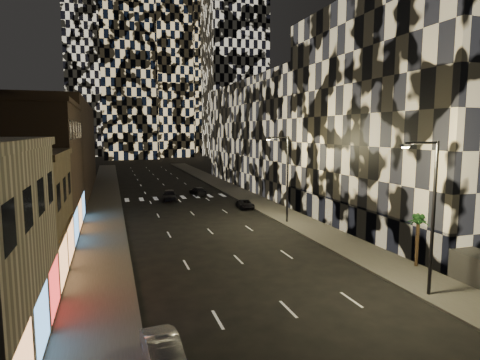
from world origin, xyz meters
TOP-DOWN VIEW (x-y plane):
  - sidewalk_left at (-10.00, 50.00)m, footprint 4.00×120.00m
  - sidewalk_right at (10.00, 50.00)m, footprint 4.00×120.00m
  - curb_left at (-7.90, 50.00)m, footprint 0.20×120.00m
  - curb_right at (7.90, 50.00)m, footprint 0.20×120.00m
  - retail_brown at (-17.00, 33.50)m, footprint 10.00×15.00m
  - retail_filler_left at (-17.00, 60.00)m, footprint 10.00×40.00m
  - midrise_right at (20.00, 24.50)m, footprint 16.00×25.00m
  - midrise_base at (12.30, 24.50)m, footprint 0.60×25.00m
  - midrise_filler_right at (20.00, 57.00)m, footprint 16.00×40.00m
  - tower_right_mid at (35.00, 135.00)m, footprint 20.00×20.00m
  - tower_left_back at (-12.00, 165.00)m, footprint 24.00×24.00m
  - tower_center_low at (-2.00, 140.00)m, footprint 18.00×18.00m
  - streetlight_near at (8.35, 10.00)m, footprint 2.55×0.25m
  - streetlight_far at (8.35, 30.00)m, footprint 2.55×0.25m
  - car_silver_parked at (-7.20, 7.54)m, footprint 1.71×4.03m
  - car_dark_midlane at (-1.30, 47.63)m, footprint 2.37×4.74m
  - car_dark_oncoming at (3.50, 51.13)m, footprint 2.20×4.46m
  - car_dark_rightlane at (7.00, 39.04)m, footprint 2.04×3.93m
  - palm_tree at (11.50, 14.31)m, footprint 1.90×1.91m

SIDE VIEW (x-z plane):
  - sidewalk_left at x=-10.00m, z-range 0.00..0.15m
  - sidewalk_right at x=10.00m, z-range 0.00..0.15m
  - curb_left at x=-7.90m, z-range 0.00..0.15m
  - curb_right at x=7.90m, z-range 0.00..0.15m
  - car_dark_rightlane at x=7.00m, z-range 0.00..1.06m
  - car_dark_oncoming at x=3.50m, z-range 0.00..1.25m
  - car_silver_parked at x=-7.20m, z-range 0.00..1.30m
  - car_dark_midlane at x=-1.30m, z-range 0.00..1.55m
  - midrise_base at x=12.30m, z-range 0.00..3.00m
  - palm_tree at x=11.50m, z-range 1.37..5.13m
  - streetlight_near at x=8.35m, z-range 0.85..9.85m
  - streetlight_far at x=8.35m, z-range 0.85..9.85m
  - retail_brown at x=-17.00m, z-range 0.00..12.00m
  - retail_filler_left at x=-17.00m, z-range 0.00..14.00m
  - midrise_filler_right at x=20.00m, z-range 0.00..18.00m
  - midrise_right at x=20.00m, z-range 0.00..22.00m
  - tower_center_low at x=-2.00m, z-range 0.00..95.00m
  - tower_right_mid at x=35.00m, z-range 0.00..100.00m
  - tower_left_back at x=-12.00m, z-range 0.00..120.00m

